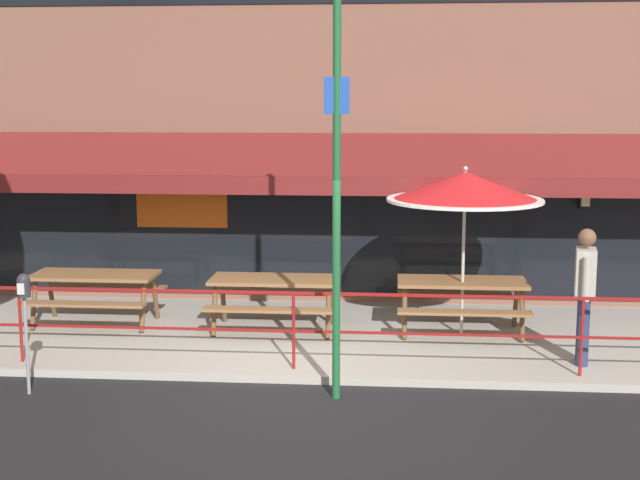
{
  "coord_description": "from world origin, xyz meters",
  "views": [
    {
      "loc": [
        1.21,
        -10.2,
        3.39
      ],
      "look_at": [
        0.21,
        1.6,
        1.5
      ],
      "focal_mm": 50.0,
      "sensor_mm": 36.0,
      "label": 1
    }
  ],
  "objects_px": {
    "picnic_table_left": "(95,284)",
    "picnic_table_right": "(462,291)",
    "parking_meter_near": "(24,297)",
    "street_sign_pole": "(337,186)",
    "patio_umbrella_right": "(465,188)",
    "picnic_table_centre": "(274,289)",
    "pedestrian_walking": "(585,289)"
  },
  "relations": [
    {
      "from": "picnic_table_centre",
      "to": "pedestrian_walking",
      "type": "height_order",
      "value": "pedestrian_walking"
    },
    {
      "from": "picnic_table_left",
      "to": "picnic_table_right",
      "type": "xyz_separation_m",
      "value": [
        5.31,
        -0.05,
        0.0
      ]
    },
    {
      "from": "parking_meter_near",
      "to": "street_sign_pole",
      "type": "distance_m",
      "value": 3.78
    },
    {
      "from": "picnic_table_right",
      "to": "patio_umbrella_right",
      "type": "xyz_separation_m",
      "value": [
        0.0,
        -0.1,
        1.47
      ]
    },
    {
      "from": "picnic_table_left",
      "to": "picnic_table_right",
      "type": "height_order",
      "value": "same"
    },
    {
      "from": "patio_umbrella_right",
      "to": "parking_meter_near",
      "type": "distance_m",
      "value": 5.9
    },
    {
      "from": "patio_umbrella_right",
      "to": "street_sign_pole",
      "type": "relative_size",
      "value": 0.5
    },
    {
      "from": "patio_umbrella_right",
      "to": "pedestrian_walking",
      "type": "xyz_separation_m",
      "value": [
        1.4,
        -1.24,
        -1.12
      ]
    },
    {
      "from": "patio_umbrella_right",
      "to": "parking_meter_near",
      "type": "height_order",
      "value": "patio_umbrella_right"
    },
    {
      "from": "patio_umbrella_right",
      "to": "pedestrian_walking",
      "type": "bearing_deg",
      "value": -41.53
    },
    {
      "from": "picnic_table_left",
      "to": "street_sign_pole",
      "type": "distance_m",
      "value": 4.88
    },
    {
      "from": "street_sign_pole",
      "to": "pedestrian_walking",
      "type": "bearing_deg",
      "value": 22.92
    },
    {
      "from": "patio_umbrella_right",
      "to": "street_sign_pole",
      "type": "height_order",
      "value": "street_sign_pole"
    },
    {
      "from": "picnic_table_right",
      "to": "patio_umbrella_right",
      "type": "height_order",
      "value": "patio_umbrella_right"
    },
    {
      "from": "picnic_table_left",
      "to": "patio_umbrella_right",
      "type": "bearing_deg",
      "value": -1.59
    },
    {
      "from": "patio_umbrella_right",
      "to": "parking_meter_near",
      "type": "xyz_separation_m",
      "value": [
        -5.15,
        -2.67,
        -1.03
      ]
    },
    {
      "from": "pedestrian_walking",
      "to": "street_sign_pole",
      "type": "relative_size",
      "value": 0.36
    },
    {
      "from": "picnic_table_right",
      "to": "parking_meter_near",
      "type": "distance_m",
      "value": 5.87
    },
    {
      "from": "picnic_table_centre",
      "to": "picnic_table_right",
      "type": "distance_m",
      "value": 2.65
    },
    {
      "from": "pedestrian_walking",
      "to": "parking_meter_near",
      "type": "distance_m",
      "value": 6.71
    },
    {
      "from": "picnic_table_right",
      "to": "picnic_table_centre",
      "type": "bearing_deg",
      "value": -178.56
    },
    {
      "from": "picnic_table_right",
      "to": "pedestrian_walking",
      "type": "bearing_deg",
      "value": -43.75
    },
    {
      "from": "picnic_table_right",
      "to": "pedestrian_walking",
      "type": "xyz_separation_m",
      "value": [
        1.4,
        -1.34,
        0.35
      ]
    },
    {
      "from": "picnic_table_centre",
      "to": "parking_meter_near",
      "type": "distance_m",
      "value": 3.71
    },
    {
      "from": "picnic_table_left",
      "to": "parking_meter_near",
      "type": "distance_m",
      "value": 2.86
    },
    {
      "from": "picnic_table_left",
      "to": "picnic_table_right",
      "type": "relative_size",
      "value": 1.0
    },
    {
      "from": "parking_meter_near",
      "to": "street_sign_pole",
      "type": "xyz_separation_m",
      "value": [
        3.56,
        0.16,
        1.28
      ]
    },
    {
      "from": "picnic_table_centre",
      "to": "patio_umbrella_right",
      "type": "distance_m",
      "value": 3.04
    },
    {
      "from": "picnic_table_left",
      "to": "picnic_table_centre",
      "type": "xyz_separation_m",
      "value": [
        2.65,
        -0.11,
        0.0
      ]
    },
    {
      "from": "pedestrian_walking",
      "to": "picnic_table_left",
      "type": "bearing_deg",
      "value": 168.29
    },
    {
      "from": "picnic_table_centre",
      "to": "picnic_table_right",
      "type": "xyz_separation_m",
      "value": [
        2.65,
        0.07,
        0.0
      ]
    },
    {
      "from": "parking_meter_near",
      "to": "street_sign_pole",
      "type": "relative_size",
      "value": 0.3
    }
  ]
}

